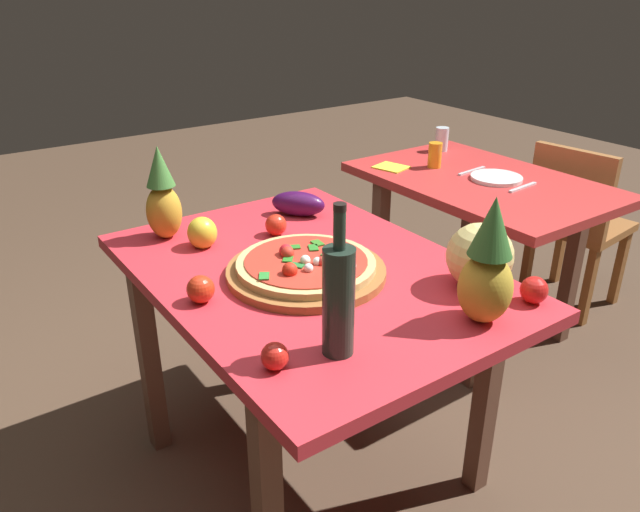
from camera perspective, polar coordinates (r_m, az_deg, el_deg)
ground_plane at (r=2.31m, az=-0.84°, el=-18.54°), size 10.00×10.00×0.00m
display_table at (r=1.91m, az=-0.96°, el=-3.68°), size 1.25×0.90×0.77m
background_table at (r=2.83m, az=14.55°, el=4.73°), size 1.10×0.71×0.77m
dining_chair at (r=3.27m, az=22.52°, el=3.17°), size 0.44×0.44×0.85m
pizza_board at (r=1.82m, az=-1.29°, el=-1.45°), size 0.47×0.47×0.02m
pizza at (r=1.81m, az=-1.33°, el=-0.70°), size 0.41×0.41×0.06m
wine_bottle at (r=1.41m, az=1.72°, el=-3.95°), size 0.08×0.08×0.37m
pineapple_left at (r=1.59m, az=15.24°, el=-1.02°), size 0.14×0.14×0.34m
pineapple_right at (r=2.10m, az=-14.35°, el=5.25°), size 0.12×0.12×0.32m
melon at (r=1.79m, az=14.54°, el=0.01°), size 0.19×0.19×0.19m
bell_pepper at (r=2.04m, az=-10.83°, el=2.12°), size 0.10×0.10×0.11m
eggplant at (r=2.27m, az=-2.03°, el=4.85°), size 0.21×0.20×0.09m
tomato_beside_pepper at (r=1.76m, az=19.17°, el=-2.98°), size 0.08×0.08×0.08m
tomato_at_corner at (r=2.10m, az=-4.10°, el=2.89°), size 0.07×0.07×0.07m
tomato_near_board at (r=1.70m, az=-10.96°, el=-3.04°), size 0.08×0.08×0.08m
tomato_by_bottle at (r=1.41m, az=-4.20°, el=-9.22°), size 0.06×0.06×0.06m
drinking_glass_juice at (r=2.89m, az=10.57°, el=9.16°), size 0.06×0.06×0.11m
drinking_glass_water at (r=3.17m, az=11.19°, el=10.54°), size 0.06×0.06×0.12m
dinner_plate at (r=2.78m, az=15.99°, el=6.96°), size 0.22×0.22×0.02m
fork_utensil at (r=2.87m, az=13.85°, el=7.65°), size 0.03×0.18×0.01m
knife_utensil at (r=2.71m, az=18.24°, el=6.05°), size 0.03×0.18×0.01m
napkin_folded at (r=2.87m, az=6.59°, el=8.16°), size 0.17×0.15×0.01m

